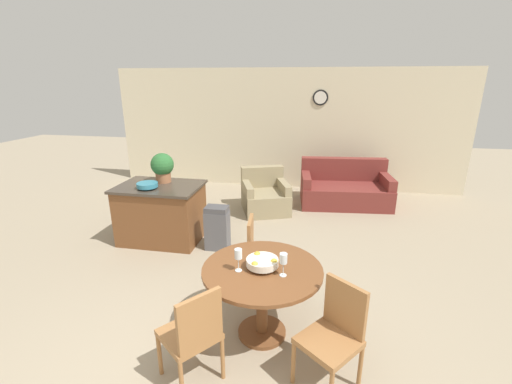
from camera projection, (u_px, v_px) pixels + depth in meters
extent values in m
cube|color=beige|center=(284.00, 130.00, 7.86)|extent=(8.00, 0.06, 2.70)
cylinder|color=black|center=(320.00, 98.00, 7.47)|extent=(0.33, 0.02, 0.33)
cylinder|color=white|center=(320.00, 98.00, 7.45)|extent=(0.27, 0.01, 0.27)
cylinder|color=brown|center=(262.00, 331.00, 3.44)|extent=(0.48, 0.48, 0.04)
cylinder|color=brown|center=(262.00, 301.00, 3.33)|extent=(0.11, 0.11, 0.67)
cylinder|color=brown|center=(262.00, 270.00, 3.22)|extent=(1.14, 1.14, 0.03)
cylinder|color=#9E6B3D|center=(160.00, 354.00, 2.91)|extent=(0.04, 0.04, 0.41)
cylinder|color=#9E6B3D|center=(199.00, 334.00, 3.15)|extent=(0.04, 0.04, 0.41)
cylinder|color=#9E6B3D|center=(182.00, 383.00, 2.63)|extent=(0.04, 0.04, 0.41)
cylinder|color=#9E6B3D|center=(223.00, 358.00, 2.87)|extent=(0.04, 0.04, 0.41)
cube|color=#9E6B3D|center=(189.00, 334.00, 2.82)|extent=(0.59, 0.59, 0.05)
cube|color=#9E6B3D|center=(200.00, 321.00, 2.60)|extent=(0.27, 0.33, 0.44)
cylinder|color=#9E6B3D|center=(293.00, 363.00, 2.82)|extent=(0.04, 0.04, 0.41)
cylinder|color=#9E6B3D|center=(360.00, 367.00, 2.78)|extent=(0.04, 0.04, 0.41)
cylinder|color=#9E6B3D|center=(323.00, 341.00, 3.06)|extent=(0.04, 0.04, 0.41)
cube|color=#9E6B3D|center=(328.00, 342.00, 2.73)|extent=(0.59, 0.59, 0.05)
cube|color=#9E6B3D|center=(345.00, 306.00, 2.77)|extent=(0.33, 0.27, 0.44)
cylinder|color=#9E6B3D|center=(282.00, 265.00, 4.31)|extent=(0.04, 0.04, 0.41)
cylinder|color=#9E6B3D|center=(282.00, 283.00, 3.95)|extent=(0.04, 0.04, 0.41)
cylinder|color=#9E6B3D|center=(252.00, 264.00, 4.34)|extent=(0.04, 0.04, 0.41)
cylinder|color=#9E6B3D|center=(249.00, 281.00, 3.98)|extent=(0.04, 0.04, 0.41)
cube|color=#9E6B3D|center=(266.00, 256.00, 4.07)|extent=(0.46, 0.46, 0.05)
cube|color=#9E6B3D|center=(250.00, 237.00, 4.01)|extent=(0.08, 0.39, 0.44)
cylinder|color=silver|center=(262.00, 267.00, 3.21)|extent=(0.12, 0.12, 0.03)
cylinder|color=silver|center=(262.00, 262.00, 3.20)|extent=(0.30, 0.30, 0.07)
sphere|color=gold|center=(274.00, 262.00, 3.15)|extent=(0.07, 0.07, 0.07)
sphere|color=gold|center=(257.00, 255.00, 3.29)|extent=(0.07, 0.07, 0.07)
sphere|color=gold|center=(255.00, 265.00, 3.10)|extent=(0.07, 0.07, 0.07)
cylinder|color=silver|center=(239.00, 270.00, 3.17)|extent=(0.06, 0.06, 0.01)
cylinder|color=silver|center=(238.00, 264.00, 3.15)|extent=(0.01, 0.01, 0.12)
cylinder|color=silver|center=(238.00, 254.00, 3.12)|extent=(0.07, 0.07, 0.09)
cylinder|color=silver|center=(283.00, 275.00, 3.09)|extent=(0.06, 0.06, 0.01)
cylinder|color=silver|center=(283.00, 269.00, 3.07)|extent=(0.01, 0.01, 0.12)
cylinder|color=silver|center=(283.00, 258.00, 3.04)|extent=(0.07, 0.07, 0.09)
cube|color=brown|center=(162.00, 214.00, 5.36)|extent=(1.20, 0.83, 0.86)
cube|color=#42382D|center=(159.00, 187.00, 5.22)|extent=(1.26, 0.89, 0.04)
cylinder|color=teal|center=(148.00, 188.00, 5.06)|extent=(0.11, 0.11, 0.02)
cylinder|color=teal|center=(147.00, 185.00, 5.05)|extent=(0.31, 0.31, 0.06)
cylinder|color=#A36642|center=(163.00, 177.00, 5.37)|extent=(0.23, 0.23, 0.15)
sphere|color=#2D6B33|center=(162.00, 164.00, 5.31)|extent=(0.35, 0.35, 0.35)
cube|color=#56565B|center=(217.00, 230.00, 5.11)|extent=(0.34, 0.24, 0.59)
cube|color=#49494E|center=(217.00, 209.00, 5.00)|extent=(0.33, 0.23, 0.08)
cube|color=maroon|center=(345.00, 195.00, 6.97)|extent=(1.84, 1.16, 0.42)
cube|color=maroon|center=(343.00, 169.00, 7.20)|extent=(1.77, 0.39, 0.47)
cube|color=maroon|center=(306.00, 189.00, 7.00)|extent=(0.25, 0.92, 0.63)
cube|color=maroon|center=(385.00, 191.00, 6.87)|extent=(0.25, 0.92, 0.63)
cube|color=#998966|center=(265.00, 201.00, 6.61)|extent=(1.09, 1.13, 0.40)
cube|color=#998966|center=(262.00, 176.00, 6.81)|extent=(0.85, 0.47, 0.41)
cube|color=#998966|center=(247.00, 198.00, 6.53)|extent=(0.41, 0.82, 0.58)
cube|color=#998966|center=(283.00, 196.00, 6.64)|extent=(0.41, 0.82, 0.58)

